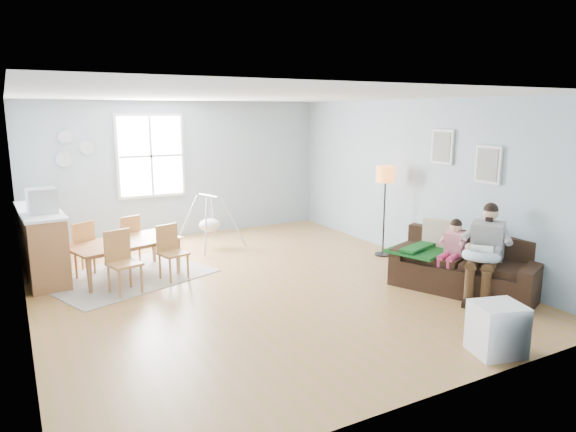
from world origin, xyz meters
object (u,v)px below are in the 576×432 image
counter (42,243)px  storage_cube (496,329)px  dining_table (126,259)px  chair_nw (81,246)px  chair_sw (121,258)px  father (485,249)px  floor_lamp (385,182)px  baby_swing (210,224)px  chair_ne (128,237)px  toddler (453,243)px  monitor (42,201)px  sofa (466,271)px  chair_se (171,249)px

counter → storage_cube: bearing=-52.1°
dining_table → chair_nw: bearing=129.9°
chair_sw → counter: size_ratio=0.46×
father → counter: bearing=143.5°
storage_cube → chair_nw: size_ratio=0.69×
chair_sw → chair_nw: bearing=110.6°
floor_lamp → baby_swing: bearing=141.3°
floor_lamp → chair_ne: floor_lamp is taller
toddler → counter: size_ratio=0.43×
baby_swing → toddler: bearing=-59.9°
dining_table → monitor: size_ratio=3.89×
toddler → counter: bearing=146.1°
sofa → counter: (-5.20, 3.54, 0.26)m
chair_se → dining_table: bearing=147.0°
chair_sw → dining_table: bearing=74.9°
father → chair_sw: size_ratio=1.45×
chair_nw → chair_ne: (0.77, 0.29, -0.02)m
storage_cube → toddler: bearing=57.0°
chair_sw → chair_nw: (-0.40, 1.06, -0.02)m
father → chair_sw: (-4.28, 2.54, -0.18)m
floor_lamp → dining_table: size_ratio=0.99×
counter → baby_swing: (2.84, 0.43, -0.10)m
toddler → chair_ne: size_ratio=0.99×
sofa → dining_table: (-4.10, 2.91, 0.00)m
sofa → baby_swing: 4.61m
floor_lamp → counter: size_ratio=0.83×
monitor → chair_sw: bearing=-46.8°
floor_lamp → baby_swing: size_ratio=1.31×
floor_lamp → baby_swing: 3.29m
chair_sw → floor_lamp: bearing=-3.4°
toddler → monitor: monitor is taller
counter → monitor: monitor is taller
counter → monitor: bearing=-84.4°
chair_nw → baby_swing: 2.42m
dining_table → monitor: (-1.07, 0.27, 0.96)m
storage_cube → chair_sw: chair_sw is taller
floor_lamp → counter: (-5.33, 1.56, -0.77)m
toddler → floor_lamp: bearing=81.9°
floor_lamp → chair_se: floor_lamp is taller
storage_cube → dining_table: 5.30m
toddler → chair_nw: toddler is taller
baby_swing → chair_ne: bearing=-166.6°
chair_se → counter: (-1.70, 1.01, 0.08)m
chair_ne → storage_cube: bearing=-62.5°
storage_cube → baby_swing: (-1.12, 5.52, 0.17)m
sofa → chair_nw: 5.73m
toddler → chair_nw: (-4.54, 3.16, -0.20)m
storage_cube → chair_ne: 5.80m
floor_lamp → chair_nw: size_ratio=1.85×
dining_table → toddler: bearing=-51.2°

